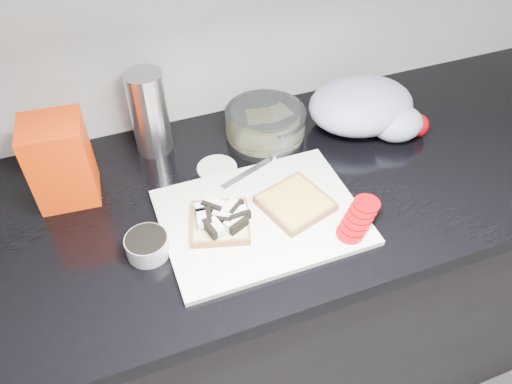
# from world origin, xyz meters

# --- Properties ---
(base_cabinet) EXTENTS (3.50, 0.60, 0.86)m
(base_cabinet) POSITION_xyz_m (0.00, 1.20, 0.43)
(base_cabinet) COLOR black
(base_cabinet) RESTS_ON ground
(countertop) EXTENTS (3.50, 0.64, 0.04)m
(countertop) POSITION_xyz_m (0.00, 1.20, 0.88)
(countertop) COLOR black
(countertop) RESTS_ON base_cabinet
(cutting_board) EXTENTS (0.40, 0.30, 0.01)m
(cutting_board) POSITION_xyz_m (-0.07, 1.11, 0.91)
(cutting_board) COLOR white
(cutting_board) RESTS_ON countertop
(bread_left) EXTENTS (0.15, 0.15, 0.04)m
(bread_left) POSITION_xyz_m (-0.16, 1.11, 0.92)
(bread_left) COLOR #CCB98F
(bread_left) RESTS_ON cutting_board
(bread_right) EXTENTS (0.16, 0.16, 0.02)m
(bread_right) POSITION_xyz_m (0.00, 1.11, 0.92)
(bread_right) COLOR #CCB98F
(bread_right) RESTS_ON cutting_board
(tomato_slices) EXTENTS (0.13, 0.11, 0.03)m
(tomato_slices) POSITION_xyz_m (0.10, 1.02, 0.93)
(tomato_slices) COLOR #970308
(tomato_slices) RESTS_ON cutting_board
(knife) EXTENTS (0.20, 0.09, 0.01)m
(knife) POSITION_xyz_m (-0.00, 1.26, 0.92)
(knife) COLOR silver
(knife) RESTS_ON cutting_board
(seed_tub) EXTENTS (0.08, 0.08, 0.04)m
(seed_tub) POSITION_xyz_m (-0.31, 1.10, 0.92)
(seed_tub) COLOR #989D9D
(seed_tub) RESTS_ON countertop
(tub_lid) EXTENTS (0.11, 0.11, 0.01)m
(tub_lid) POSITION_xyz_m (-0.11, 1.29, 0.90)
(tub_lid) COLOR silver
(tub_lid) RESTS_ON countertop
(glass_bowl) EXTENTS (0.19, 0.19, 0.08)m
(glass_bowl) POSITION_xyz_m (0.03, 1.35, 0.94)
(glass_bowl) COLOR silver
(glass_bowl) RESTS_ON countertop
(bread_bag) EXTENTS (0.13, 0.12, 0.19)m
(bread_bag) POSITION_xyz_m (-0.43, 1.32, 0.99)
(bread_bag) COLOR #FF3A04
(bread_bag) RESTS_ON countertop
(steel_canister) EXTENTS (0.08, 0.08, 0.20)m
(steel_canister) POSITION_xyz_m (-0.23, 1.41, 1.00)
(steel_canister) COLOR #B6B7BB
(steel_canister) RESTS_ON countertop
(grocery_bag) EXTENTS (0.27, 0.24, 0.12)m
(grocery_bag) POSITION_xyz_m (0.28, 1.31, 0.96)
(grocery_bag) COLOR #A3AFC8
(grocery_bag) RESTS_ON countertop
(whole_tomatoes) EXTENTS (0.15, 0.12, 0.06)m
(whole_tomatoes) POSITION_xyz_m (0.33, 1.26, 0.93)
(whole_tomatoes) COLOR #970308
(whole_tomatoes) RESTS_ON countertop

